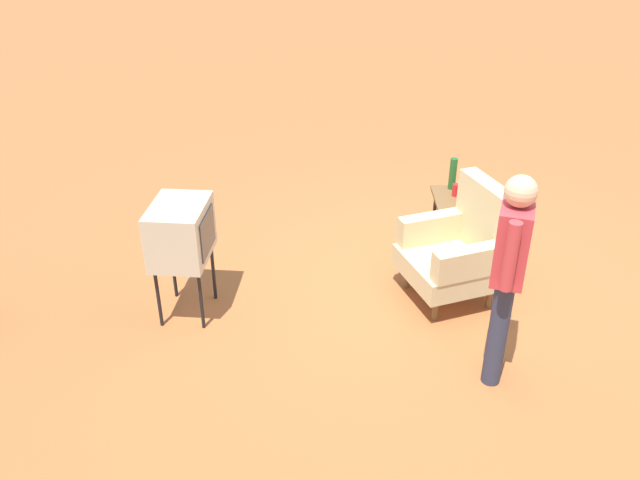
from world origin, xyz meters
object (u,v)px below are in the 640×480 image
object	(u,v)px
person_standing	(508,268)
flower_vase	(476,194)
bottle_wine_green	(453,174)
bottle_short_clear	(471,191)
soda_can_blue	(461,196)
tv_on_stand	(181,233)
soda_can_red	(456,190)
side_table	(462,205)
armchair	(462,247)

from	to	relation	value
person_standing	flower_vase	distance (m)	1.66
person_standing	bottle_wine_green	xyz separation A→B (m)	(-2.08, -0.03, -0.19)
bottle_wine_green	bottle_short_clear	size ratio (longest dim) A/B	1.60
soda_can_blue	flower_vase	xyz separation A→B (m)	(0.12, 0.10, 0.09)
tv_on_stand	soda_can_red	xyz separation A→B (m)	(-1.14, 2.44, -0.14)
bottle_wine_green	soda_can_blue	xyz separation A→B (m)	(0.31, 0.04, -0.10)
side_table	tv_on_stand	size ratio (longest dim) A/B	0.57
tv_on_stand	side_table	bearing A→B (deg)	113.79
soda_can_red	soda_can_blue	distance (m)	0.15
bottle_wine_green	soda_can_blue	size ratio (longest dim) A/B	2.62
soda_can_red	soda_can_blue	world-z (taller)	same
armchair	bottle_short_clear	world-z (taller)	armchair
bottle_short_clear	flower_vase	distance (m)	0.17
person_standing	soda_can_red	distance (m)	1.93
armchair	flower_vase	size ratio (longest dim) A/B	4.00
side_table	soda_can_blue	xyz separation A→B (m)	(0.11, -0.04, 0.14)
bottle_wine_green	soda_can_blue	bearing A→B (deg)	6.96
tv_on_stand	bottle_wine_green	xyz separation A→B (m)	(-1.31, 2.43, -0.04)
soda_can_red	bottle_wine_green	world-z (taller)	bottle_wine_green
bottle_short_clear	side_table	bearing A→B (deg)	-143.62
side_table	soda_can_blue	size ratio (longest dim) A/B	4.80
soda_can_red	bottle_short_clear	bearing A→B (deg)	49.98
bottle_wine_green	side_table	bearing A→B (deg)	21.87
armchair	bottle_short_clear	size ratio (longest dim) A/B	5.30
flower_vase	bottle_short_clear	bearing A→B (deg)	-177.85
soda_can_red	bottle_wine_green	bearing A→B (deg)	-177.00
soda_can_red	bottle_wine_green	xyz separation A→B (m)	(-0.17, -0.01, 0.10)
person_standing	bottle_short_clear	size ratio (longest dim) A/B	8.20
armchair	bottle_wine_green	world-z (taller)	armchair
armchair	bottle_wine_green	xyz separation A→B (m)	(-1.03, 0.07, 0.25)
armchair	flower_vase	xyz separation A→B (m)	(-0.59, 0.21, 0.24)
soda_can_blue	soda_can_red	bearing A→B (deg)	-168.38
bottle_wine_green	flower_vase	bearing A→B (deg)	17.99
side_table	bottle_wine_green	world-z (taller)	bottle_wine_green
tv_on_stand	flower_vase	world-z (taller)	tv_on_stand
soda_can_red	flower_vase	bearing A→B (deg)	26.57
flower_vase	tv_on_stand	bearing A→B (deg)	-71.20
person_standing	soda_can_blue	world-z (taller)	person_standing
side_table	tv_on_stand	xyz separation A→B (m)	(1.11, -2.52, 0.28)
person_standing	soda_can_blue	bearing A→B (deg)	179.72
soda_can_red	bottle_short_clear	xyz separation A→B (m)	(0.11, 0.13, 0.04)
armchair	bottle_short_clear	distance (m)	0.80
soda_can_red	side_table	bearing A→B (deg)	65.31
soda_can_blue	bottle_short_clear	xyz separation A→B (m)	(-0.04, 0.10, 0.04)
soda_can_red	soda_can_blue	size ratio (longest dim) A/B	1.00
person_standing	soda_can_red	world-z (taller)	person_standing
soda_can_blue	bottle_short_clear	distance (m)	0.11
bottle_short_clear	tv_on_stand	bearing A→B (deg)	-68.04
tv_on_stand	bottle_wine_green	size ratio (longest dim) A/B	3.22
bottle_short_clear	flower_vase	bearing A→B (deg)	2.15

